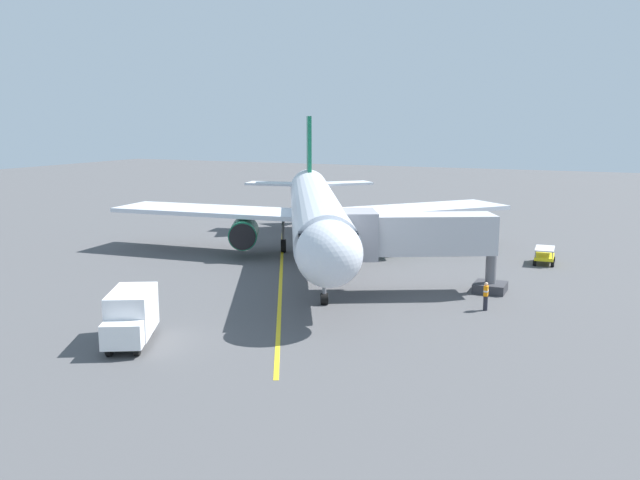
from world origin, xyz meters
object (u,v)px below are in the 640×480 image
Objects in this scene: airplane at (315,210)px; baggage_cart_starboard_side at (544,256)px; jet_bridge at (406,236)px; ground_crew_marshaller at (486,296)px; baggage_cart_near_nose at (458,245)px; box_truck_portside at (131,317)px.

airplane reaches higher than baggage_cart_starboard_side.
ground_crew_marshaller is (-5.53, 1.92, -2.88)m from jet_bridge.
airplane is 12.71× the size of baggage_cart_near_nose.
jet_bridge is 15.28m from baggage_cart_starboard_side.
baggage_cart_starboard_side is (-16.94, -28.18, -0.73)m from box_truck_portside.
airplane is 3.40× the size of jet_bridge.
baggage_cart_near_nose is (5.36, -16.80, -0.23)m from ground_crew_marshaller.
baggage_cart_starboard_side is at bearing -96.92° from ground_crew_marshaller.
baggage_cart_starboard_side is (-17.24, -5.42, -3.35)m from airplane.
airplane is at bearing 35.81° from baggage_cart_near_nose.
jet_bridge reaches higher than baggage_cart_near_nose.
box_truck_portside is (15.12, 13.23, 0.50)m from ground_crew_marshaller.
baggage_cart_near_nose is 0.59× the size of box_truck_portside.
airplane is 12.50m from jet_bridge.
box_truck_portside is at bearing 41.17° from ground_crew_marshaller.
box_truck_portside is (9.60, 15.15, -2.38)m from jet_bridge.
baggage_cart_near_nose is 31.59m from box_truck_portside.
baggage_cart_near_nose is 1.10× the size of baggage_cart_starboard_side.
baggage_cart_near_nose is at bearing -144.19° from airplane.
airplane is at bearing 17.44° from baggage_cart_starboard_side.
ground_crew_marshaller reaches higher than baggage_cart_starboard_side.
jet_bridge is at bearing 142.42° from airplane.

